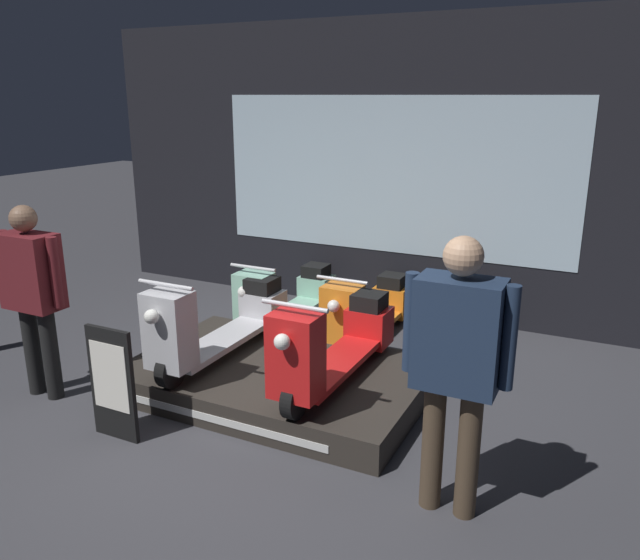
# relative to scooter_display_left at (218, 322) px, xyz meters

# --- Properties ---
(ground_plane) EXTENTS (30.00, 30.00, 0.00)m
(ground_plane) POSITION_rel_scooter_display_left_xyz_m (0.61, -0.85, -0.55)
(ground_plane) COLOR #38383D
(shop_wall_back) EXTENTS (7.33, 0.09, 3.20)m
(shop_wall_back) POSITION_rel_scooter_display_left_xyz_m (0.61, 2.46, 1.05)
(shop_wall_back) COLOR black
(shop_wall_back) RESTS_ON ground_plane
(display_platform) EXTENTS (2.41, 1.56, 0.24)m
(display_platform) POSITION_rel_scooter_display_left_xyz_m (0.54, 0.05, -0.43)
(display_platform) COLOR #2D2823
(display_platform) RESTS_ON ground_plane
(scooter_display_left) EXTENTS (0.49, 1.75, 0.84)m
(scooter_display_left) POSITION_rel_scooter_display_left_xyz_m (0.00, 0.00, 0.00)
(scooter_display_left) COLOR black
(scooter_display_left) RESTS_ON display_platform
(scooter_display_right) EXTENTS (0.49, 1.75, 0.84)m
(scooter_display_right) POSITION_rel_scooter_display_left_xyz_m (1.08, 0.00, 0.00)
(scooter_display_right) COLOR black
(scooter_display_right) RESTS_ON display_platform
(scooter_backrow_0) EXTENTS (0.49, 1.75, 0.84)m
(scooter_backrow_0) POSITION_rel_scooter_display_left_xyz_m (-0.15, 1.42, -0.24)
(scooter_backrow_0) COLOR black
(scooter_backrow_0) RESTS_ON ground_plane
(scooter_backrow_1) EXTENTS (0.49, 1.75, 0.84)m
(scooter_backrow_1) POSITION_rel_scooter_display_left_xyz_m (0.79, 1.42, -0.24)
(scooter_backrow_1) COLOR black
(scooter_backrow_1) RESTS_ON ground_plane
(scooter_backrow_2) EXTENTS (0.49, 1.75, 0.84)m
(scooter_backrow_2) POSITION_rel_scooter_display_left_xyz_m (1.72, 1.42, -0.24)
(scooter_backrow_2) COLOR black
(scooter_backrow_2) RESTS_ON ground_plane
(person_left_browsing) EXTENTS (0.63, 0.26, 1.59)m
(person_left_browsing) POSITION_rel_scooter_display_left_xyz_m (-1.17, -0.84, 0.40)
(person_left_browsing) COLOR black
(person_left_browsing) RESTS_ON ground_plane
(person_right_browsing) EXTENTS (0.63, 0.26, 1.69)m
(person_right_browsing) POSITION_rel_scooter_display_left_xyz_m (2.23, -0.84, 0.46)
(person_right_browsing) COLOR #473828
(person_right_browsing) RESTS_ON ground_plane
(price_sign_board) EXTENTS (0.39, 0.04, 0.85)m
(price_sign_board) POSITION_rel_scooter_display_left_xyz_m (-0.15, -1.09, -0.12)
(price_sign_board) COLOR black
(price_sign_board) RESTS_ON ground_plane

